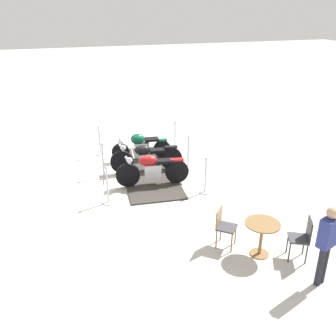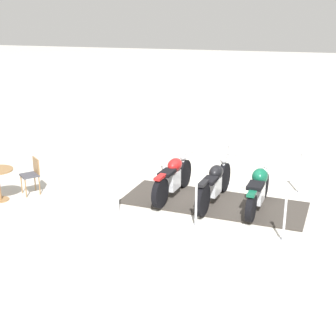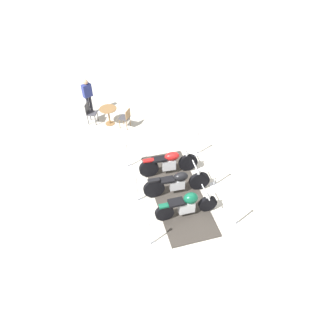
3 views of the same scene
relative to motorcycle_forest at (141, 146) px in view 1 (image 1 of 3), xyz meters
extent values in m
plane|color=beige|center=(1.02, -0.07, -0.51)|extent=(80.00, 80.00, 0.00)
cube|color=#38332D|center=(1.02, -0.07, -0.49)|extent=(4.39, 2.02, 0.04)
cylinder|color=black|center=(-0.08, -0.69, -0.17)|extent=(0.20, 0.61, 0.60)
cylinder|color=black|center=(0.08, 0.75, -0.17)|extent=(0.20, 0.61, 0.60)
cube|color=silver|center=(0.00, 0.03, -0.09)|extent=(0.30, 0.54, 0.42)
ellipsoid|color=#0F5138|center=(-0.01, -0.10, 0.27)|extent=(0.41, 0.50, 0.36)
cube|color=black|center=(0.04, 0.38, 0.21)|extent=(0.37, 0.51, 0.08)
cube|color=#0F5138|center=(0.08, 0.75, 0.16)|extent=(0.20, 0.35, 0.06)
cylinder|color=silver|center=(-0.07, -0.63, 0.09)|extent=(0.10, 0.24, 0.52)
cylinder|color=silver|center=(-0.06, -0.57, 0.41)|extent=(0.70, 0.11, 0.04)
sphere|color=silver|center=(-0.07, -0.67, 0.21)|extent=(0.18, 0.18, 0.18)
cylinder|color=black|center=(0.91, -0.86, -0.11)|extent=(0.23, 0.73, 0.72)
cylinder|color=black|center=(1.14, 0.71, -0.11)|extent=(0.23, 0.73, 0.72)
cube|color=silver|center=(1.02, -0.07, -0.08)|extent=(0.29, 0.53, 0.38)
ellipsoid|color=black|center=(1.01, -0.20, 0.24)|extent=(0.38, 0.54, 0.31)
cube|color=black|center=(1.07, 0.26, 0.20)|extent=(0.34, 0.50, 0.08)
cube|color=black|center=(1.14, 0.71, 0.28)|extent=(0.20, 0.41, 0.06)
cylinder|color=silver|center=(0.92, -0.78, 0.20)|extent=(0.11, 0.32, 0.61)
cylinder|color=silver|center=(0.94, -0.69, 0.56)|extent=(0.71, 0.14, 0.04)
sphere|color=silver|center=(0.92, -0.79, 0.36)|extent=(0.18, 0.18, 0.18)
cylinder|color=black|center=(1.94, -0.90, -0.11)|extent=(0.23, 0.71, 0.70)
cylinder|color=black|center=(2.15, 0.54, -0.11)|extent=(0.23, 0.71, 0.70)
cube|color=silver|center=(2.05, -0.18, -0.05)|extent=(0.30, 0.52, 0.44)
ellipsoid|color=#AD1919|center=(2.03, -0.30, 0.30)|extent=(0.39, 0.58, 0.31)
cube|color=black|center=(2.10, 0.16, 0.25)|extent=(0.35, 0.54, 0.08)
cube|color=#AD1919|center=(2.15, 0.54, 0.27)|extent=(0.21, 0.40, 0.06)
cylinder|color=silver|center=(1.95, -0.82, 0.18)|extent=(0.12, 0.32, 0.60)
cylinder|color=silver|center=(1.96, -0.73, 0.54)|extent=(0.70, 0.14, 0.04)
sphere|color=silver|center=(1.95, -0.83, 0.34)|extent=(0.18, 0.18, 0.18)
cylinder|color=silver|center=(2.96, 1.10, -0.50)|extent=(0.32, 0.32, 0.03)
cylinder|color=silver|center=(2.96, 1.10, 0.01)|extent=(0.05, 0.05, 0.99)
sphere|color=silver|center=(2.96, 1.10, 0.54)|extent=(0.09, 0.09, 0.09)
cylinder|color=silver|center=(1.17, 1.29, -0.50)|extent=(0.34, 0.34, 0.03)
cylinder|color=silver|center=(1.17, 1.29, 0.03)|extent=(0.05, 0.05, 1.03)
sphere|color=silver|center=(1.17, 1.29, 0.58)|extent=(0.09, 0.09, 0.09)
cylinder|color=silver|center=(-0.63, 1.48, -0.50)|extent=(0.32, 0.32, 0.03)
cylinder|color=silver|center=(-0.63, 1.48, 0.00)|extent=(0.05, 0.05, 0.97)
sphere|color=silver|center=(-0.63, 1.48, 0.52)|extent=(0.09, 0.09, 0.09)
cylinder|color=silver|center=(0.88, -1.44, -0.50)|extent=(0.30, 0.30, 0.03)
cylinder|color=silver|center=(0.88, -1.44, 0.01)|extent=(0.05, 0.05, 0.99)
sphere|color=silver|center=(0.88, -1.44, 0.55)|extent=(0.09, 0.09, 0.09)
cylinder|color=silver|center=(-0.91, -1.25, -0.50)|extent=(0.31, 0.31, 0.03)
cylinder|color=silver|center=(-0.91, -1.25, 0.01)|extent=(0.05, 0.05, 0.99)
sphere|color=silver|center=(-0.91, -1.25, 0.54)|extent=(0.09, 0.09, 0.09)
cylinder|color=silver|center=(2.68, -1.63, -0.50)|extent=(0.35, 0.35, 0.03)
cylinder|color=silver|center=(2.68, -1.63, 0.00)|extent=(0.05, 0.05, 0.97)
sphere|color=silver|center=(2.68, -1.63, 0.53)|extent=(0.09, 0.09, 0.09)
cylinder|color=olive|center=(6.00, 1.04, -0.50)|extent=(0.41, 0.41, 0.02)
cylinder|color=olive|center=(6.00, 1.04, -0.12)|extent=(0.07, 0.07, 0.73)
cylinder|color=olive|center=(6.00, 1.04, 0.26)|extent=(0.74, 0.74, 0.03)
cylinder|color=olive|center=(5.49, 0.72, -0.27)|extent=(0.03, 0.03, 0.47)
cylinder|color=olive|center=(5.74, 0.49, -0.27)|extent=(0.03, 0.03, 0.47)
cylinder|color=olive|center=(5.26, 0.47, -0.27)|extent=(0.03, 0.03, 0.47)
cylinder|color=olive|center=(5.52, 0.24, -0.27)|extent=(0.03, 0.03, 0.47)
cube|color=#3F3F47|center=(5.50, 0.48, -0.02)|extent=(0.56, 0.56, 0.04)
cube|color=olive|center=(5.38, 0.34, 0.20)|extent=(0.32, 0.29, 0.39)
cylinder|color=#2D2D33|center=(6.43, 1.47, -0.28)|extent=(0.03, 0.03, 0.47)
cylinder|color=#2D2D33|center=(6.13, 1.63, -0.28)|extent=(0.03, 0.03, 0.47)
cylinder|color=#2D2D33|center=(6.59, 1.77, -0.28)|extent=(0.03, 0.03, 0.47)
cylinder|color=#2D2D33|center=(6.29, 1.93, -0.28)|extent=(0.03, 0.03, 0.47)
cube|color=#3F3F47|center=(6.36, 1.70, -0.02)|extent=(0.54, 0.54, 0.04)
cube|color=#2D2D33|center=(6.45, 1.86, 0.22)|extent=(0.37, 0.22, 0.45)
cylinder|color=#23232D|center=(7.19, 1.58, -0.07)|extent=(0.12, 0.12, 0.87)
cylinder|color=#23232D|center=(7.15, 1.71, -0.07)|extent=(0.12, 0.12, 0.87)
cube|color=navy|center=(7.17, 1.65, 0.65)|extent=(0.34, 0.45, 0.58)
sphere|color=tan|center=(7.17, 1.65, 1.05)|extent=(0.22, 0.22, 0.22)
camera|label=1|loc=(11.67, -2.96, 4.43)|focal=39.95mm
camera|label=2|loc=(-0.65, 10.26, 3.94)|focal=51.22mm
camera|label=3|loc=(-6.03, 3.05, 7.65)|focal=34.53mm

